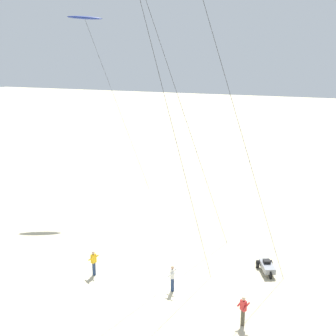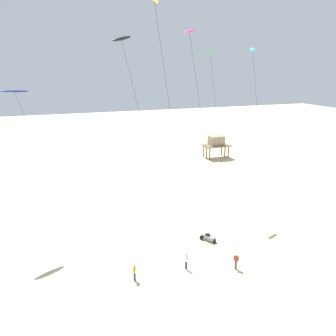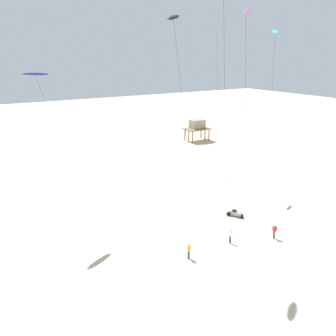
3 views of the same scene
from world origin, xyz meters
name	(u,v)px [view 3 (image 3 of 3)]	position (x,y,z in m)	size (l,w,h in m)	color
ground_plane	(217,243)	(0.00, 0.00, 0.00)	(260.00, 260.00, 0.00)	beige
kite_cyan	(275,35)	(11.20, 4.68, 21.38)	(7.99, 6.25, 22.05)	#33BFE0
kite_magenta	(246,19)	(1.15, -1.02, 22.12)	(7.28, 5.50, 23.10)	#D8339E
kite_black	(174,21)	(-3.75, 2.93, 22.09)	(7.57, 5.69, 22.76)	black
kite_navy	(36,75)	(-13.70, 14.31, 17.19)	(6.54, 4.55, 17.57)	navy
kite_green	(217,41)	(11.89, 15.99, 21.05)	(6.62, 4.77, 22.26)	green
kite_flyer_nearest	(274,231)	(6.02, -2.46, 0.89)	(0.73, 0.72, 1.67)	#4C4738
kite_flyer_middle	(230,236)	(1.25, -0.66, 0.89)	(0.60, 0.63, 1.67)	navy
kite_flyer_furthest	(189,251)	(-4.22, -0.76, 0.89)	(0.62, 0.64, 1.67)	navy
stilt_house	(197,126)	(25.67, 38.66, 3.53)	(5.89, 3.83, 4.97)	#846647
beach_buggy	(235,213)	(6.14, 3.95, 0.43)	(1.56, 2.10, 0.82)	gray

